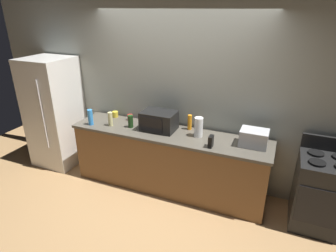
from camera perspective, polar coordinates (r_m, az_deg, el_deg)
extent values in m
plane|color=#A87F51|center=(4.07, -2.27, -15.15)|extent=(8.00, 8.00, 0.00)
cube|color=#9EA399|center=(4.11, 2.24, 6.57)|extent=(6.40, 0.10, 2.70)
cube|color=brown|center=(4.13, 0.00, -7.29)|extent=(2.80, 0.60, 0.86)
cube|color=#514C42|center=(3.92, 0.00, -1.61)|extent=(2.84, 0.64, 0.04)
cube|color=white|center=(5.02, -22.12, 2.54)|extent=(0.72, 0.70, 1.80)
cylinder|color=silver|center=(4.65, -24.16, 1.96)|extent=(0.02, 0.02, 1.10)
cube|color=black|center=(3.93, 28.64, -11.93)|extent=(0.60, 0.60, 0.90)
cube|color=black|center=(3.68, 28.95, -14.53)|extent=(0.55, 0.02, 0.48)
cube|color=black|center=(3.92, 29.87, -3.13)|extent=(0.60, 0.04, 0.18)
cylinder|color=black|center=(3.58, 28.11, -6.60)|extent=(0.18, 0.18, 0.02)
cylinder|color=black|center=(3.79, 27.91, -4.90)|extent=(0.18, 0.18, 0.02)
cube|color=black|center=(3.96, -1.84, 1.08)|extent=(0.48, 0.34, 0.27)
cube|color=black|center=(3.83, -3.47, 0.27)|extent=(0.34, 0.01, 0.21)
cube|color=#B7BABF|center=(3.68, 17.08, -2.33)|extent=(0.34, 0.26, 0.21)
cylinder|color=white|center=(3.77, 6.25, -0.22)|extent=(0.12, 0.12, 0.27)
cube|color=black|center=(3.53, 8.71, -3.14)|extent=(0.05, 0.11, 0.15)
cylinder|color=#338CE5|center=(4.29, -15.51, 1.73)|extent=(0.07, 0.07, 0.24)
cylinder|color=beige|center=(4.19, -11.65, 1.40)|extent=(0.07, 0.07, 0.21)
cylinder|color=orange|center=(3.99, 4.44, 0.77)|extent=(0.06, 0.06, 0.22)
cylinder|color=#1E3F19|center=(4.09, -7.64, 0.95)|extent=(0.08, 0.08, 0.18)
cylinder|color=red|center=(4.37, -7.73, 1.77)|extent=(0.08, 0.08, 0.09)
cylinder|color=yellow|center=(4.53, -10.69, 2.37)|extent=(0.09, 0.09, 0.09)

